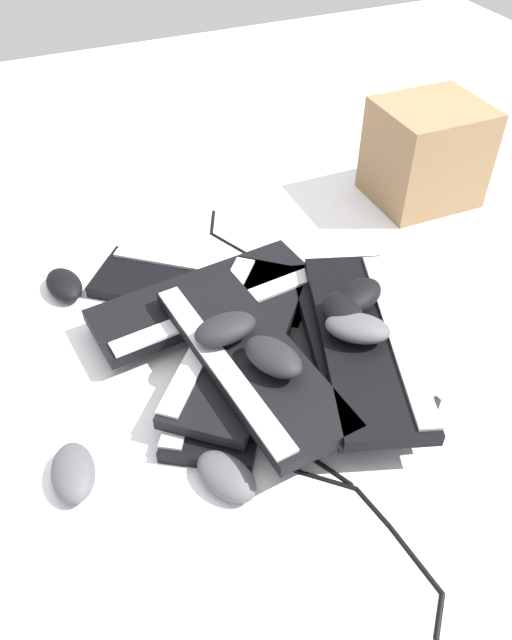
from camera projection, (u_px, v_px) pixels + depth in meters
name	position (u px, v px, depth m)	size (l,w,h in m)	color
ground_plane	(285.00, 320.00, 1.22)	(3.20, 3.20, 0.00)	white
keyboard_0	(201.00, 287.00, 1.27)	(0.39, 0.44, 0.03)	black
keyboard_1	(228.00, 361.00, 1.12)	(0.45, 0.36, 0.03)	black
keyboard_2	(326.00, 343.00, 1.16)	(0.46, 0.22, 0.03)	black
keyboard_3	(239.00, 339.00, 1.12)	(0.43, 0.40, 0.03)	black
keyboard_4	(206.00, 299.00, 1.20)	(0.20, 0.46, 0.03)	black
keyboard_5	(354.00, 342.00, 1.12)	(0.46, 0.26, 0.03)	black
keyboard_6	(366.00, 339.00, 1.08)	(0.46, 0.29, 0.03)	black
keyboard_7	(249.00, 357.00, 1.05)	(0.45, 0.20, 0.03)	black
mouse_0	(225.00, 329.00, 1.05)	(0.11, 0.07, 0.04)	black
mouse_1	(273.00, 357.00, 1.00)	(0.11, 0.07, 0.04)	black
mouse_2	(344.00, 313.00, 1.07)	(0.11, 0.07, 0.04)	black
mouse_3	(64.00, 285.00, 1.27)	(0.11, 0.07, 0.04)	black
mouse_4	(73.00, 472.00, 0.95)	(0.11, 0.07, 0.04)	#4C4C51
mouse_5	(226.00, 476.00, 0.94)	(0.11, 0.07, 0.04)	#4C4C51
mouse_6	(358.00, 296.00, 1.11)	(0.11, 0.07, 0.04)	black
mouse_7	(357.00, 328.00, 1.05)	(0.11, 0.07, 0.04)	#4C4C51
cable_0	(257.00, 319.00, 1.22)	(0.80, 0.14, 0.01)	black
cable_1	(367.00, 560.00, 0.86)	(0.61, 0.26, 0.01)	black
cardboard_box	(426.00, 153.00, 1.47)	(0.21, 0.24, 0.23)	olive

